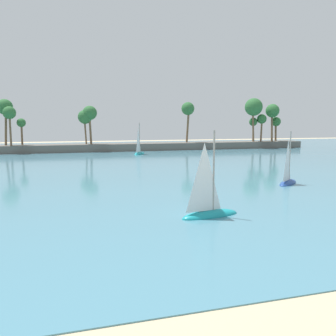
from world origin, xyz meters
TOP-DOWN VIEW (x-y plane):
  - sea at (0.00, 65.43)m, footprint 220.00×113.08m
  - palm_headland at (5.12, 81.85)m, footprint 111.89×6.57m
  - sailboat_near_shore at (18.45, 30.87)m, footprint 4.22×3.75m
  - sailboat_mid_bay at (4.75, 20.73)m, footprint 4.83×2.17m
  - sailboat_toward_headland at (9.26, 71.32)m, footprint 3.76×5.15m

SIDE VIEW (x-z plane):
  - sea at x=0.00m, z-range 0.00..0.06m
  - sailboat_near_shore at x=18.45m, z-range -2.53..3.79m
  - sailboat_mid_bay at x=4.75m, z-range -2.71..4.05m
  - sailboat_toward_headland at x=9.26m, z-range -2.94..4.38m
  - palm_headland at x=5.12m, z-range -3.63..9.69m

